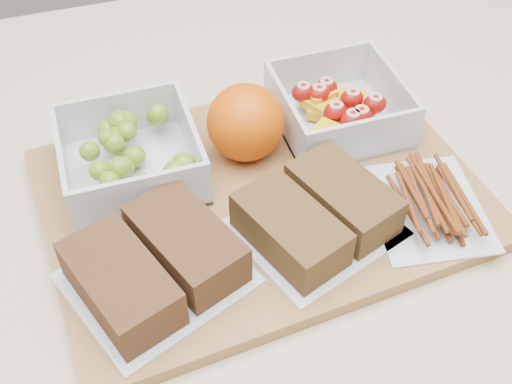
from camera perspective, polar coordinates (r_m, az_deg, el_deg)
cutting_board at (r=0.64m, az=0.50°, el=-0.40°), size 0.44×0.33×0.02m
grape_container at (r=0.65m, az=-10.97°, el=3.29°), size 0.13×0.13×0.06m
fruit_container at (r=0.70m, az=7.33°, el=7.34°), size 0.13×0.13×0.05m
orange at (r=0.65m, az=-0.93°, el=6.19°), size 0.08×0.08×0.08m
sandwich_bag_left at (r=0.56m, az=-9.01°, el=-6.33°), size 0.18×0.17×0.04m
sandwich_bag_center at (r=0.59m, az=5.44°, el=-1.99°), size 0.17×0.16×0.04m
pretzel_bag at (r=0.63m, az=15.06°, el=-0.58°), size 0.13×0.14×0.03m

